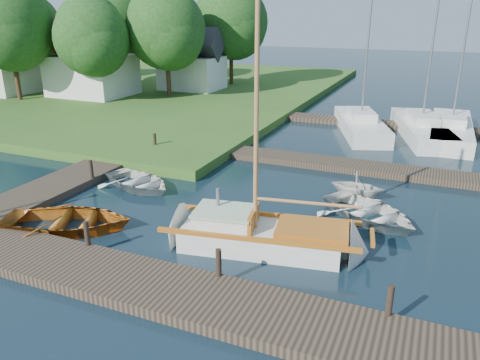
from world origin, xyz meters
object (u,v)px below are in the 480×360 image
at_px(tender_a, 138,179).
at_px(tree_1, 9,25).
at_px(dinghy, 67,218).
at_px(tender_c, 370,210).
at_px(house_a, 91,65).
at_px(tree_7, 231,21).
at_px(mooring_post_1, 87,233).
at_px(mooring_post_5, 155,141).
at_px(marina_boat_3, 451,128).
at_px(mooring_post_2, 219,263).
at_px(mooring_post_3, 390,300).
at_px(house_c, 192,65).
at_px(tree_2, 92,37).
at_px(marina_boat_2, 421,127).
at_px(house_b, 0,65).
at_px(tree_5, 33,29).
at_px(mooring_post_4, 91,169).
at_px(marina_boat_1, 361,124).
at_px(tree_3, 166,28).
at_px(sailboat, 266,238).
at_px(tree_4, 114,19).
at_px(tender_d, 358,184).

relative_size(tender_a, tree_1, 0.39).
height_order(dinghy, tender_c, dinghy).
bearing_deg(house_a, tree_7, 51.47).
distance_m(mooring_post_1, mooring_post_5, 10.77).
bearing_deg(marina_boat_3, mooring_post_2, 163.17).
height_order(mooring_post_1, tender_c, mooring_post_1).
xyz_separation_m(mooring_post_3, dinghy, (-10.79, 1.07, -0.24)).
height_order(house_c, tree_2, tree_2).
distance_m(mooring_post_2, marina_boat_2, 19.75).
relative_size(mooring_post_2, house_b, 0.14).
xyz_separation_m(mooring_post_2, tender_c, (3.18, 5.97, -0.30)).
distance_m(mooring_post_3, tree_5, 44.11).
distance_m(mooring_post_3, tree_7, 36.31).
bearing_deg(dinghy, mooring_post_1, -141.65).
xyz_separation_m(marina_boat_3, house_a, (-27.33, 1.31, 2.38)).
bearing_deg(tender_c, marina_boat_3, 22.52).
height_order(mooring_post_4, marina_boat_1, marina_boat_1).
bearing_deg(tree_7, tree_3, -104.04).
bearing_deg(mooring_post_4, sailboat, -15.41).
xyz_separation_m(mooring_post_1, sailboat, (4.96, 2.53, -0.36)).
distance_m(mooring_post_5, marina_boat_1, 12.73).
distance_m(mooring_post_3, dinghy, 10.84).
bearing_deg(mooring_post_5, tree_4, 131.34).
bearing_deg(dinghy, tree_2, 15.48).
height_order(house_b, tree_2, tree_2).
relative_size(tender_a, house_a, 0.57).
distance_m(mooring_post_2, sailboat, 2.60).
height_order(mooring_post_1, tree_2, tree_2).
xyz_separation_m(mooring_post_2, house_b, (-29.50, 19.00, 2.07)).
bearing_deg(mooring_post_5, mooring_post_3, -37.57).
height_order(mooring_post_4, tree_7, tree_7).
height_order(tender_d, marina_boat_3, marina_boat_3).
xyz_separation_m(mooring_post_1, dinghy, (-1.79, 1.07, -0.24)).
bearing_deg(marina_boat_2, tender_d, 155.77).
distance_m(sailboat, tree_3, 26.57).
bearing_deg(house_b, tender_c, -21.73).
relative_size(mooring_post_3, mooring_post_5, 1.00).
xyz_separation_m(house_a, tree_1, (-4.00, -3.95, 3.13)).
height_order(tender_a, tree_3, tree_3).
relative_size(sailboat, tree_2, 1.26).
bearing_deg(tender_d, tree_2, 66.13).
distance_m(tender_a, tender_c, 9.61).
height_order(mooring_post_4, tender_c, mooring_post_4).
bearing_deg(house_b, dinghy, -37.69).
xyz_separation_m(mooring_post_2, marina_boat_1, (0.69, 18.81, -0.12)).
height_order(mooring_post_3, house_b, house_b).
distance_m(tender_c, tree_3, 25.88).
height_order(tender_d, marina_boat_2, marina_boat_2).
bearing_deg(mooring_post_3, tree_4, 135.99).
bearing_deg(tender_a, sailboat, -94.10).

